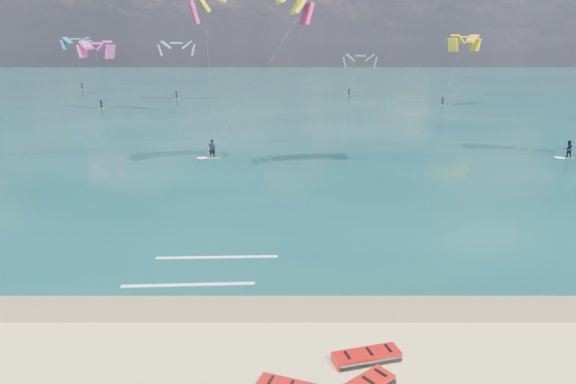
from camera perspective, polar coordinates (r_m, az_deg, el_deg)
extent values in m
plane|color=tan|center=(57.30, -3.24, 5.65)|extent=(320.00, 320.00, 0.00)
cube|color=brown|center=(22.21, -8.55, -12.56)|extent=(320.00, 2.40, 0.01)
cube|color=#082E30|center=(120.71, -1.56, 11.37)|extent=(320.00, 200.00, 0.04)
cube|color=yellow|center=(49.20, -8.42, 3.79)|extent=(1.40, 0.92, 0.06)
imported|color=black|center=(49.01, -8.46, 4.82)|extent=(0.76, 0.64, 1.78)
cylinder|color=black|center=(48.63, -8.18, 5.05)|extent=(0.52, 0.25, 0.04)
cube|color=gold|center=(55.52, 28.56, 3.39)|extent=(1.34, 0.62, 0.06)
imported|color=black|center=(55.37, 28.68, 4.23)|extent=(0.81, 0.64, 1.64)
cylinder|color=black|center=(55.21, 29.12, 4.44)|extent=(0.52, 0.13, 0.04)
cube|color=white|center=(26.78, -7.90, -7.18)|extent=(6.24, 0.47, 0.01)
cube|color=white|center=(24.16, -11.03, -10.07)|extent=(6.06, 0.57, 0.01)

